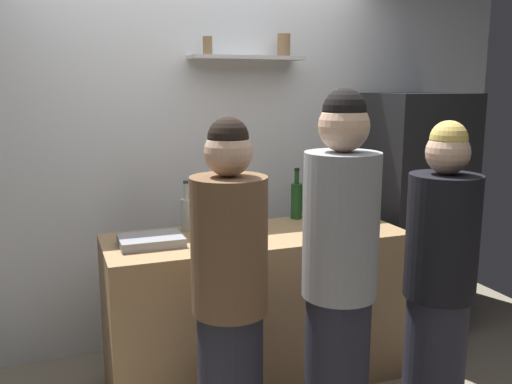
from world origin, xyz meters
TOP-DOWN VIEW (x-y plane):
  - back_wall_assembly at (0.00, 1.25)m, footprint 4.80×0.32m
  - refrigerator at (1.50, 0.85)m, footprint 0.65×0.65m
  - counter at (0.17, 0.53)m, footprint 1.75×0.65m
  - baking_pan at (-0.44, 0.51)m, footprint 0.34×0.24m
  - utensil_holder at (0.68, 0.56)m, footprint 0.10×0.10m
  - wine_bottle_dark_glass at (0.69, 0.40)m, footprint 0.07×0.07m
  - wine_bottle_green_glass at (0.56, 0.80)m, footprint 0.07×0.07m
  - wine_bottle_amber_glass at (-0.15, 0.55)m, footprint 0.06×0.06m
  - wine_bottle_pale_glass at (-0.19, 0.74)m, footprint 0.07×0.07m
  - water_bottle_plastic at (0.20, 0.65)m, footprint 0.08×0.08m
  - person_grey_hoodie at (0.27, -0.30)m, footprint 0.34×0.34m
  - person_blonde at (0.81, -0.32)m, footprint 0.34×0.34m
  - person_brown_jacket at (-0.21, -0.17)m, footprint 0.34×0.34m

SIDE VIEW (x-z plane):
  - counter at x=0.17m, z-range 0.00..0.91m
  - person_blonde at x=0.81m, z-range -0.01..1.59m
  - person_brown_jacket at x=-0.21m, z-range -0.01..1.63m
  - refrigerator at x=1.50m, z-range 0.00..1.71m
  - person_grey_hoodie at x=0.27m, z-range 0.00..1.75m
  - baking_pan at x=-0.44m, z-range 0.91..0.96m
  - utensil_holder at x=0.68m, z-range 0.86..1.08m
  - water_bottle_plastic at x=0.20m, z-range 0.90..1.10m
  - wine_bottle_amber_glass at x=-0.15m, z-range 0.88..1.15m
  - wine_bottle_pale_glass at x=-0.19m, z-range 0.87..1.17m
  - wine_bottle_dark_glass at x=0.69m, z-range 0.87..1.20m
  - wine_bottle_green_glass at x=0.56m, z-range 0.87..1.20m
  - back_wall_assembly at x=0.00m, z-range 0.00..2.60m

